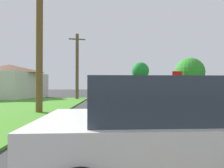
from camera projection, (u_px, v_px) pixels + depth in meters
ground_plane at (118, 103)px, 15.38m from camera, size 120.00×120.00×0.00m
lane_stripe_center at (128, 121)px, 7.39m from camera, size 0.20×14.00×0.01m
stop_sign at (177, 81)px, 13.56m from camera, size 0.76×0.07×2.64m
car_approaching_junction at (110, 90)px, 28.98m from camera, size 4.17×2.11×1.62m
car_behind_on_main_road at (180, 129)px, 2.81m from camera, size 4.55×2.20×1.62m
utility_pole_near at (39, 35)px, 9.63m from camera, size 1.78×0.53×8.44m
utility_pole_mid at (77, 66)px, 19.54m from camera, size 1.80×0.41×7.30m
direction_sign at (130, 86)px, 22.06m from camera, size 0.90×0.15×2.45m
oak_tree_left at (190, 72)px, 26.67m from camera, size 4.32×4.32×5.77m
pine_tree_center at (140, 71)px, 26.45m from camera, size 2.59×2.59×5.07m
barn at (10, 81)px, 21.28m from camera, size 7.66×7.47×4.10m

